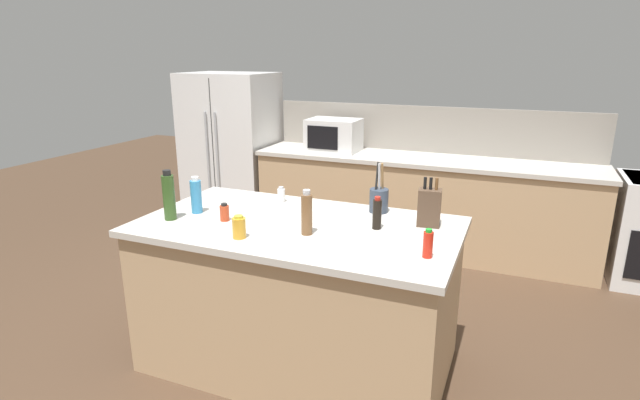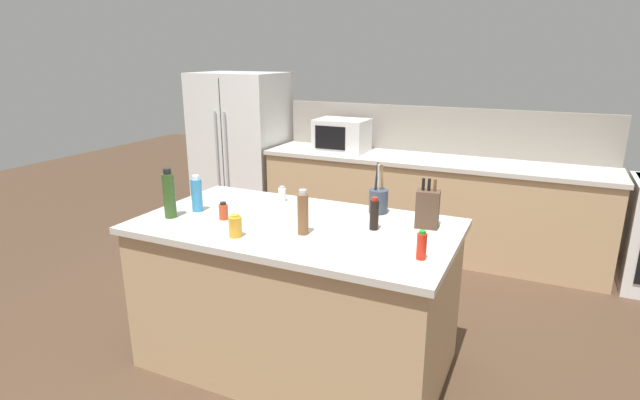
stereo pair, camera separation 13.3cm
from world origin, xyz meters
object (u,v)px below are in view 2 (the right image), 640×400
object	(u,v)px
microwave	(342,135)
knife_block	(428,208)
olive_oil_bottle	(169,195)
utensil_crock	(378,200)
spice_jar_paprika	(224,211)
dish_soap_bottle	(197,194)
honey_jar	(235,226)
pepper_grinder	(303,213)
hot_sauce_bottle	(422,246)
refrigerator	(241,149)
soy_sauce_bottle	(374,214)
salt_shaker	(282,194)

from	to	relation	value
microwave	knife_block	distance (m)	2.35
olive_oil_bottle	microwave	bearing A→B (deg)	86.74
utensil_crock	spice_jar_paprika	distance (m)	0.97
utensil_crock	dish_soap_bottle	bearing A→B (deg)	-156.78
honey_jar	pepper_grinder	bearing A→B (deg)	31.37
utensil_crock	spice_jar_paprika	world-z (taller)	utensil_crock
dish_soap_bottle	microwave	bearing A→B (deg)	88.28
knife_block	honey_jar	distance (m)	1.10
utensil_crock	hot_sauce_bottle	xyz separation A→B (m)	(0.43, -0.62, -0.01)
knife_block	pepper_grinder	size ratio (longest dim) A/B	1.13
refrigerator	honey_jar	world-z (taller)	refrigerator
dish_soap_bottle	spice_jar_paprika	bearing A→B (deg)	-14.99
microwave	soy_sauce_bottle	xyz separation A→B (m)	(1.07, -2.10, -0.07)
olive_oil_bottle	spice_jar_paprika	world-z (taller)	olive_oil_bottle
pepper_grinder	refrigerator	bearing A→B (deg)	129.87
refrigerator	knife_block	world-z (taller)	refrigerator
dish_soap_bottle	utensil_crock	bearing A→B (deg)	23.22
soy_sauce_bottle	knife_block	bearing A→B (deg)	32.17
pepper_grinder	soy_sauce_bottle	xyz separation A→B (m)	(0.34, 0.24, -0.03)
knife_block	dish_soap_bottle	size ratio (longest dim) A/B	1.24
salt_shaker	soy_sauce_bottle	size ratio (longest dim) A/B	0.55
salt_shaker	hot_sauce_bottle	xyz separation A→B (m)	(1.10, -0.58, 0.02)
soy_sauce_bottle	pepper_grinder	bearing A→B (deg)	-144.74
utensil_crock	olive_oil_bottle	world-z (taller)	utensil_crock
refrigerator	dish_soap_bottle	world-z (taller)	refrigerator
knife_block	utensil_crock	size ratio (longest dim) A/B	0.91
microwave	olive_oil_bottle	size ratio (longest dim) A/B	1.69
spice_jar_paprika	refrigerator	bearing A→B (deg)	121.39
refrigerator	olive_oil_bottle	world-z (taller)	refrigerator
olive_oil_bottle	spice_jar_paprika	xyz separation A→B (m)	(0.32, 0.10, -0.09)
microwave	salt_shaker	bearing A→B (deg)	-80.13
soy_sauce_bottle	hot_sauce_bottle	bearing A→B (deg)	-41.40
microwave	salt_shaker	size ratio (longest dim) A/B	4.94
hot_sauce_bottle	spice_jar_paprika	xyz separation A→B (m)	(-1.24, 0.10, -0.02)
refrigerator	salt_shaker	world-z (taller)	refrigerator
knife_block	utensil_crock	distance (m)	0.37
utensil_crock	salt_shaker	size ratio (longest dim) A/B	3.04
refrigerator	salt_shaker	size ratio (longest dim) A/B	16.18
utensil_crock	salt_shaker	world-z (taller)	utensil_crock
hot_sauce_bottle	pepper_grinder	bearing A→B (deg)	174.04
olive_oil_bottle	hot_sauce_bottle	size ratio (longest dim) A/B	2.07
microwave	pepper_grinder	distance (m)	2.45
dish_soap_bottle	hot_sauce_bottle	bearing A→B (deg)	-6.23
pepper_grinder	spice_jar_paprika	distance (m)	0.56
utensil_crock	soy_sauce_bottle	xyz separation A→B (m)	(0.08, -0.31, 0.01)
utensil_crock	salt_shaker	distance (m)	0.68
utensil_crock	honey_jar	distance (m)	0.94
refrigerator	honey_jar	bearing A→B (deg)	-57.01
knife_block	hot_sauce_bottle	world-z (taller)	knife_block
knife_block	olive_oil_bottle	bearing A→B (deg)	-168.68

